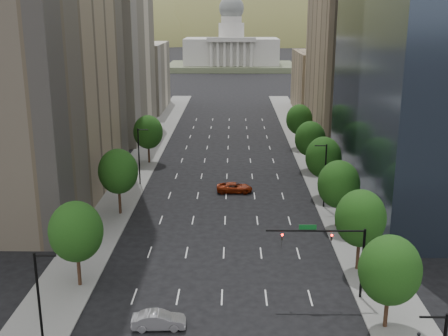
# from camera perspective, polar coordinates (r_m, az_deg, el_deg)

# --- Properties ---
(sidewalk_left) EXTENTS (6.00, 200.00, 0.15)m
(sidewalk_left) POSITION_cam_1_polar(r_m,az_deg,el_deg) (82.47, -10.63, -2.73)
(sidewalk_left) COLOR slate
(sidewalk_left) RESTS_ON ground
(sidewalk_right) EXTENTS (6.00, 200.00, 0.15)m
(sidewalk_right) POSITION_cam_1_polar(r_m,az_deg,el_deg) (82.11, 11.11, -2.84)
(sidewalk_right) COLOR slate
(sidewalk_right) RESTS_ON ground
(midrise_cream_left) EXTENTS (14.00, 30.00, 35.00)m
(midrise_cream_left) POSITION_cam_1_polar(r_m,az_deg,el_deg) (122.67, -11.51, 11.55)
(midrise_cream_left) COLOR beige
(midrise_cream_left) RESTS_ON ground
(filler_left) EXTENTS (14.00, 26.00, 18.00)m
(filler_left) POSITION_cam_1_polar(r_m,az_deg,el_deg) (155.70, -8.77, 9.37)
(filler_left) COLOR beige
(filler_left) RESTS_ON ground
(parking_tan_right) EXTENTS (14.00, 30.00, 30.00)m
(parking_tan_right) POSITION_cam_1_polar(r_m,az_deg,el_deg) (119.54, 12.75, 10.17)
(parking_tan_right) COLOR #8C7759
(parking_tan_right) RESTS_ON ground
(filler_right) EXTENTS (14.00, 26.00, 16.00)m
(filler_right) POSITION_cam_1_polar(r_m,az_deg,el_deg) (152.56, 10.13, 8.80)
(filler_right) COLOR #8C7759
(filler_right) RESTS_ON ground
(tree_right_0) EXTENTS (5.20, 5.20, 8.39)m
(tree_right_0) POSITION_cam_1_polar(r_m,az_deg,el_deg) (48.15, 16.82, -10.11)
(tree_right_0) COLOR #382316
(tree_right_0) RESTS_ON ground
(tree_right_1) EXTENTS (5.20, 5.20, 8.75)m
(tree_right_1) POSITION_cam_1_polar(r_m,az_deg,el_deg) (57.79, 13.98, -5.08)
(tree_right_1) COLOR #382316
(tree_right_1) RESTS_ON ground
(tree_right_2) EXTENTS (5.20, 5.20, 8.61)m
(tree_right_2) POSITION_cam_1_polar(r_m,az_deg,el_deg) (68.93, 11.81, -1.66)
(tree_right_2) COLOR #382316
(tree_right_2) RESTS_ON ground
(tree_right_3) EXTENTS (5.20, 5.20, 8.89)m
(tree_right_3) POSITION_cam_1_polar(r_m,az_deg,el_deg) (80.21, 10.27, 1.10)
(tree_right_3) COLOR #382316
(tree_right_3) RESTS_ON ground
(tree_right_4) EXTENTS (5.20, 5.20, 8.46)m
(tree_right_4) POSITION_cam_1_polar(r_m,az_deg,el_deg) (93.77, 8.93, 3.01)
(tree_right_4) COLOR #382316
(tree_right_4) RESTS_ON ground
(tree_right_5) EXTENTS (5.20, 5.20, 8.75)m
(tree_right_5) POSITION_cam_1_polar(r_m,az_deg,el_deg) (109.25, 7.82, 5.01)
(tree_right_5) COLOR #382316
(tree_right_5) RESTS_ON ground
(tree_left_0) EXTENTS (5.20, 5.20, 8.75)m
(tree_left_0) POSITION_cam_1_polar(r_m,az_deg,el_deg) (54.68, -15.11, -6.38)
(tree_left_0) COLOR #382316
(tree_left_0) RESTS_ON ground
(tree_left_1) EXTENTS (5.20, 5.20, 8.97)m
(tree_left_1) POSITION_cam_1_polar(r_m,az_deg,el_deg) (72.97, -10.92, -0.35)
(tree_left_1) COLOR #382316
(tree_left_1) RESTS_ON ground
(tree_left_2) EXTENTS (5.20, 5.20, 8.68)m
(tree_left_2) POSITION_cam_1_polar(r_m,az_deg,el_deg) (97.87, -7.88, 3.71)
(tree_left_2) COLOR #382316
(tree_left_2) RESTS_ON ground
(streetlight_rn) EXTENTS (1.70, 0.20, 9.00)m
(streetlight_rn) POSITION_cam_1_polar(r_m,az_deg,el_deg) (75.64, 10.40, -0.63)
(streetlight_rn) COLOR black
(streetlight_rn) RESTS_ON ground
(streetlight_ls) EXTENTS (1.70, 0.20, 9.00)m
(streetlight_ls) POSITION_cam_1_polar(r_m,az_deg,el_deg) (44.58, -18.54, -13.24)
(streetlight_ls) COLOR black
(streetlight_ls) RESTS_ON ground
(streetlight_ln) EXTENTS (1.70, 0.20, 9.00)m
(streetlight_ln) POSITION_cam_1_polar(r_m,az_deg,el_deg) (85.48, -8.78, 1.35)
(streetlight_ln) COLOR black
(streetlight_ln) RESTS_ON ground
(traffic_signal) EXTENTS (9.12, 0.40, 7.38)m
(traffic_signal) POSITION_cam_1_polar(r_m,az_deg,el_deg) (51.86, 11.61, -8.08)
(traffic_signal) COLOR black
(traffic_signal) RESTS_ON ground
(capitol) EXTENTS (60.00, 40.00, 35.20)m
(capitol) POSITION_cam_1_polar(r_m,az_deg,el_deg) (266.86, 0.76, 12.04)
(capitol) COLOR #596647
(capitol) RESTS_ON ground
(foothills) EXTENTS (720.00, 413.00, 263.00)m
(foothills) POSITION_cam_1_polar(r_m,az_deg,el_deg) (620.18, 4.13, 9.83)
(foothills) COLOR olive
(foothills) RESTS_ON ground
(car_silver) EXTENTS (4.67, 1.88, 1.51)m
(car_silver) POSITION_cam_1_polar(r_m,az_deg,el_deg) (48.65, -6.78, -15.41)
(car_silver) COLOR #99999E
(car_silver) RESTS_ON ground
(car_red_far) EXTENTS (5.42, 2.61, 1.49)m
(car_red_far) POSITION_cam_1_polar(r_m,az_deg,el_deg) (82.16, 1.09, -2.04)
(car_red_far) COLOR maroon
(car_red_far) RESTS_ON ground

